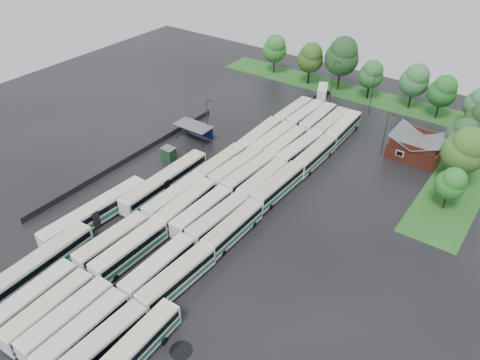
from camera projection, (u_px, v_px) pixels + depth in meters
The scene contains 59 objects.
ground at pixel (189, 221), 78.95m from camera, with size 160.00×160.00×0.00m, color black.
brick_building at pixel (416, 149), 94.92m from camera, with size 10.07×8.60×5.39m.
wash_shed at pixel (195, 127), 100.22m from camera, with size 8.20×4.20×3.58m.
utility_hut at pixel (169, 154), 94.40m from camera, with size 2.70×2.20×2.62m.
grass_strip_north at pixel (359, 94), 121.25m from camera, with size 80.00×10.00×0.01m, color #1E571A.
grass_strip_east at pixel (465, 172), 91.19m from camera, with size 10.00×50.00×0.01m, color #1E571A.
west_fence at pixel (132, 157), 94.62m from camera, with size 0.10×50.00×1.20m, color #2D2D30.
bus_r0c0 at pixel (34, 298), 62.56m from camera, with size 3.41×13.09×3.61m.
bus_r0c1 at pixel (49, 310), 60.86m from camera, with size 3.40×13.30×3.67m.
bus_r0c2 at pixel (68, 320), 59.63m from camera, with size 3.03×13.31×3.69m.
bus_r0c3 at pixel (83, 332), 58.04m from camera, with size 2.97×13.15×3.65m.
bus_r0c4 at pixel (101, 346), 56.50m from camera, with size 3.06×13.06×3.62m.
bus_r1c0 at pixel (113, 242), 71.75m from camera, with size 3.11×13.02×3.61m.
bus_r1c1 at pixel (130, 250), 70.17m from camera, with size 2.94×13.32×3.70m.
bus_r1c3 at pixel (159, 268), 67.19m from camera, with size 2.85×13.11×3.65m.
bus_r1c4 at pixel (177, 278), 65.51m from camera, with size 3.30×13.36×3.69m.
bus_r2c0 at pixel (174, 198), 80.87m from camera, with size 2.83×12.96×3.60m.
bus_r2c1 at pixel (186, 205), 79.19m from camera, with size 3.43×13.62×3.76m.
bus_r2c2 at pixel (202, 213), 77.66m from camera, with size 2.89×13.00×3.61m.
bus_r2c3 at pixel (218, 220), 76.16m from camera, with size 3.25×13.08×3.61m.
bus_r2c4 at pixel (233, 228), 74.37m from camera, with size 2.80×12.97×3.61m.
bus_r3c0 at pixel (221, 165), 89.60m from camera, with size 2.89×13.19×3.67m.
bus_r3c1 at pixel (236, 169), 88.43m from camera, with size 3.27×13.26×3.66m.
bus_r3c2 at pixel (249, 175), 86.79m from camera, with size 3.34×13.39×3.70m.
bus_r3c3 at pixel (263, 182), 85.05m from camera, with size 2.80×12.91×3.59m.
bus_r3c4 at pixel (278, 186), 83.86m from camera, with size 3.16×13.49×3.74m.
bus_r4c0 at pixel (260, 136), 98.64m from camera, with size 3.43×13.64×3.77m.
bus_r4c1 at pixel (274, 141), 97.31m from camera, with size 2.86×13.25×3.69m.
bus_r4c2 at pixel (286, 145), 95.89m from camera, with size 2.76×12.82×3.57m.
bus_r4c3 at pixel (300, 150), 94.17m from camera, with size 3.50×13.43×3.70m.
bus_r4c4 at pixel (315, 155), 92.48m from camera, with size 2.87×13.27×3.69m.
bus_r5c0 at pixel (293, 113), 108.08m from camera, with size 2.79×12.92×3.59m.
bus_r5c1 at pixel (305, 116), 106.72m from camera, with size 2.97×12.89×3.57m.
bus_r5c2 at pixel (318, 120), 105.14m from camera, with size 3.04×13.18×3.65m.
bus_r5c3 at pixel (331, 125), 103.09m from camera, with size 2.93×13.29×3.69m.
bus_r5c4 at pixel (343, 128), 101.67m from camera, with size 3.27×13.39×3.70m.
artic_bus_west_a at pixel (32, 270), 66.65m from camera, with size 3.67×20.29×3.75m.
artic_bus_west_b at pixel (165, 182), 84.86m from camera, with size 2.98×20.19×3.74m.
artic_bus_west_c at pixel (96, 213), 77.48m from camera, with size 3.63×20.23×3.74m.
minibus at pixel (322, 91), 119.26m from camera, with size 4.50×6.59×2.70m.
tree_north_0 at pixel (275, 48), 129.15m from camera, with size 6.66×6.66×11.04m.
tree_north_1 at pixel (311, 57), 122.57m from camera, with size 6.91×6.91×11.45m.
tree_north_2 at pixel (342, 56), 118.16m from camera, with size 8.65×8.65×14.33m.
tree_north_3 at pixel (371, 74), 115.24m from camera, with size 6.17×6.17×10.21m.
tree_north_4 at pixel (415, 80), 110.27m from camera, with size 6.88×6.88×11.39m.
tree_north_5 at pixel (443, 91), 106.16m from camera, with size 6.48×6.48×10.73m.
tree_north_6 at pixel (479, 103), 101.54m from camera, with size 6.18×6.18×10.23m.
tree_east_0 at pixel (451, 183), 78.57m from camera, with size 5.17×5.17×8.56m.
tree_east_1 at pixel (466, 150), 82.31m from camera, with size 7.68×7.68×12.71m.
tree_east_2 at pixel (463, 134), 90.65m from camera, with size 5.99×5.99×9.92m.
lamp_post_ne at pixel (386, 131), 93.49m from camera, with size 1.47×0.29×9.55m.
lamp_post_nw at pixel (208, 117), 98.30m from camera, with size 1.49×0.29×9.71m.
lamp_post_back_w at pixel (333, 79), 113.18m from camera, with size 1.69×0.33×10.94m.
lamp_post_back_e at pixel (373, 91), 108.39m from camera, with size 1.59×0.31×10.33m.
puddle_0 at pixel (72, 301), 64.65m from camera, with size 4.35×4.35×0.01m, color black.
puddle_1 at pixel (111, 340), 59.51m from camera, with size 3.81×3.81×0.01m, color black.
puddle_2 at pixel (167, 191), 86.08m from camera, with size 6.21×6.21×0.01m, color black.
puddle_3 at pixel (198, 242), 74.63m from camera, with size 5.14×5.14×0.01m, color black.
puddle_4 at pixel (181, 351), 58.20m from camera, with size 2.97×2.97×0.01m, color black.
Camera 1 is at (42.63, -44.47, 50.61)m, focal length 35.00 mm.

